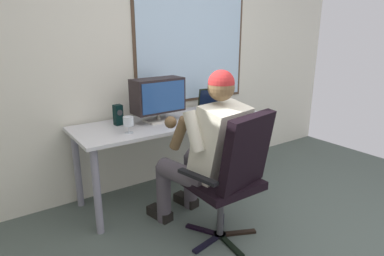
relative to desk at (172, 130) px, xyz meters
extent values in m
cube|color=silver|center=(0.18, 0.39, 0.75)|extent=(4.95, 0.06, 2.79)
cube|color=#4C3828|center=(0.48, 0.35, 0.73)|extent=(1.36, 0.01, 1.13)
cube|color=silver|center=(0.48, 0.35, 0.73)|extent=(1.30, 0.02, 1.07)
cylinder|color=gray|center=(-0.83, -0.26, -0.29)|extent=(0.06, 0.06, 0.72)
cylinder|color=gray|center=(0.83, -0.26, -0.29)|extent=(0.06, 0.06, 0.72)
cylinder|color=gray|center=(-0.83, 0.26, -0.29)|extent=(0.06, 0.06, 0.72)
cylinder|color=gray|center=(0.83, 0.26, -0.29)|extent=(0.06, 0.06, 0.72)
cube|color=silver|center=(0.00, 0.00, 0.08)|extent=(1.80, 0.66, 0.03)
cube|color=black|center=(-0.22, -0.87, -0.64)|extent=(0.30, 0.10, 0.02)
cube|color=black|center=(-0.10, -0.98, -0.64)|extent=(0.08, 0.30, 0.02)
cube|color=black|center=(0.05, -0.90, -0.64)|extent=(0.28, 0.16, 0.02)
cube|color=black|center=(0.02, -0.73, -0.64)|extent=(0.23, 0.24, 0.02)
cube|color=black|center=(-0.15, -0.71, -0.64)|extent=(0.18, 0.28, 0.02)
cylinder|color=black|center=(-0.08, -0.84, -0.64)|extent=(0.10, 0.10, 0.02)
cylinder|color=#3F3F44|center=(-0.08, -0.84, -0.42)|extent=(0.05, 0.05, 0.42)
cube|color=black|center=(-0.08, -0.84, -0.18)|extent=(0.48, 0.48, 0.06)
cube|color=black|center=(-0.04, -1.04, 0.11)|extent=(0.48, 0.23, 0.53)
cube|color=black|center=(0.18, -0.79, -0.05)|extent=(0.12, 0.34, 0.02)
cube|color=black|center=(-0.34, -0.89, -0.05)|extent=(0.12, 0.34, 0.02)
cylinder|color=#4B444B|center=(0.03, -0.55, -0.15)|extent=(0.24, 0.47, 0.15)
cylinder|color=#4B444B|center=(-0.01, -0.33, -0.40)|extent=(0.12, 0.12, 0.49)
cube|color=black|center=(-0.02, -0.27, -0.61)|extent=(0.15, 0.25, 0.08)
cylinder|color=#4B444B|center=(-0.28, -0.62, -0.15)|extent=(0.24, 0.47, 0.15)
cylinder|color=#4B444B|center=(-0.33, -0.40, -0.40)|extent=(0.12, 0.12, 0.49)
cube|color=black|center=(-0.34, -0.34, -0.61)|extent=(0.15, 0.25, 0.08)
cube|color=beige|center=(-0.08, -0.81, 0.12)|extent=(0.44, 0.39, 0.58)
sphere|color=brown|center=(-0.08, -0.81, 0.52)|extent=(0.19, 0.19, 0.19)
sphere|color=#B52828|center=(-0.08, -0.81, 0.55)|extent=(0.19, 0.19, 0.19)
cylinder|color=beige|center=(0.12, -0.71, 0.24)|extent=(0.13, 0.22, 0.29)
cylinder|color=brown|center=(0.11, -0.63, 0.10)|extent=(0.12, 0.22, 0.26)
sphere|color=brown|center=(0.10, -0.59, 0.08)|extent=(0.09, 0.09, 0.09)
cylinder|color=beige|center=(-0.31, -0.80, 0.24)|extent=(0.12, 0.19, 0.29)
cylinder|color=brown|center=(-0.33, -0.66, 0.20)|extent=(0.11, 0.19, 0.27)
sphere|color=brown|center=(-0.35, -0.57, 0.26)|extent=(0.09, 0.09, 0.09)
cube|color=beige|center=(-0.12, 0.03, 0.11)|extent=(0.25, 0.21, 0.02)
cylinder|color=beige|center=(-0.12, 0.03, 0.15)|extent=(0.04, 0.04, 0.07)
cube|color=black|center=(-0.12, 0.03, 0.34)|extent=(0.48, 0.22, 0.31)
cube|color=#264C8C|center=(-0.12, -0.07, 0.34)|extent=(0.43, 0.03, 0.27)
cube|color=black|center=(0.54, -0.01, 0.11)|extent=(0.34, 0.28, 0.02)
cube|color=black|center=(0.54, -0.01, 0.12)|extent=(0.31, 0.25, 0.00)
cube|color=black|center=(0.57, 0.12, 0.22)|extent=(0.31, 0.11, 0.21)
cube|color=#0F1933|center=(0.57, 0.11, 0.22)|extent=(0.28, 0.10, 0.19)
cylinder|color=silver|center=(-0.50, -0.16, 0.10)|extent=(0.07, 0.07, 0.00)
cylinder|color=silver|center=(-0.50, -0.16, 0.13)|extent=(0.01, 0.01, 0.06)
cylinder|color=silver|center=(-0.50, -0.16, 0.20)|extent=(0.08, 0.08, 0.07)
cylinder|color=#500A1A|center=(-0.50, -0.16, 0.18)|extent=(0.08, 0.08, 0.03)
cube|color=black|center=(-0.47, 0.12, 0.19)|extent=(0.08, 0.07, 0.18)
cylinder|color=#333338|center=(-0.47, 0.08, 0.21)|extent=(0.05, 0.01, 0.05)
cylinder|color=beige|center=(0.26, -0.15, 0.15)|extent=(0.09, 0.09, 0.11)
camera|label=1|loc=(-1.51, -2.52, 0.89)|focal=30.41mm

